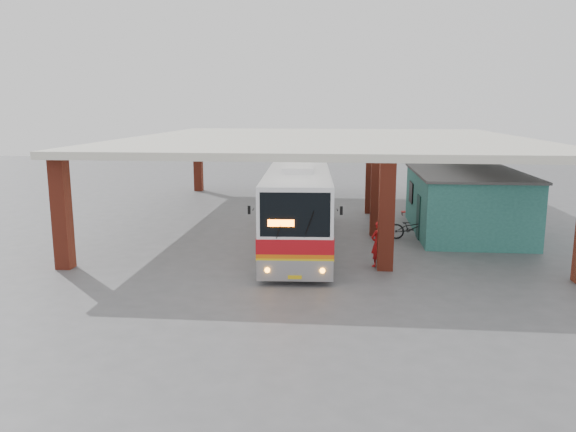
{
  "coord_description": "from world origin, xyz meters",
  "views": [
    {
      "loc": [
        1.24,
        -24.39,
        6.23
      ],
      "look_at": [
        -1.08,
        0.0,
        1.47
      ],
      "focal_mm": 35.0,
      "sensor_mm": 36.0,
      "label": 1
    }
  ],
  "objects_px": {
    "coach_bus": "(299,204)",
    "red_chair": "(406,210)",
    "pedestrian": "(378,244)",
    "motorcycle": "(412,228)"
  },
  "relations": [
    {
      "from": "motorcycle",
      "to": "pedestrian",
      "type": "height_order",
      "value": "pedestrian"
    },
    {
      "from": "coach_bus",
      "to": "red_chair",
      "type": "relative_size",
      "value": 18.44
    },
    {
      "from": "coach_bus",
      "to": "motorcycle",
      "type": "bearing_deg",
      "value": 10.68
    },
    {
      "from": "coach_bus",
      "to": "red_chair",
      "type": "xyz_separation_m",
      "value": [
        5.76,
        7.59,
        -1.55
      ]
    },
    {
      "from": "motorcycle",
      "to": "red_chair",
      "type": "distance_m",
      "value": 6.29
    },
    {
      "from": "pedestrian",
      "to": "coach_bus",
      "type": "bearing_deg",
      "value": -78.54
    },
    {
      "from": "pedestrian",
      "to": "red_chair",
      "type": "xyz_separation_m",
      "value": [
        2.34,
        11.04,
        -0.59
      ]
    },
    {
      "from": "red_chair",
      "to": "coach_bus",
      "type": "bearing_deg",
      "value": -131.46
    },
    {
      "from": "motorcycle",
      "to": "coach_bus",
      "type": "bearing_deg",
      "value": 111.88
    },
    {
      "from": "pedestrian",
      "to": "red_chair",
      "type": "height_order",
      "value": "pedestrian"
    }
  ]
}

